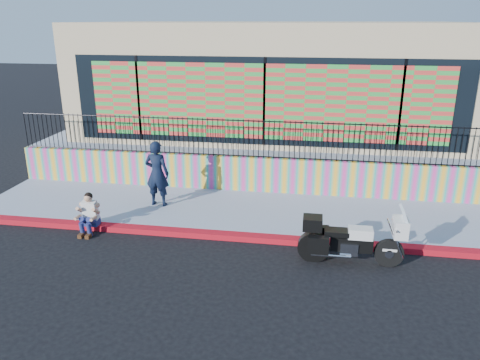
# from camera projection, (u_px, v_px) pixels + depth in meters

# --- Properties ---
(ground) EXTENTS (90.00, 90.00, 0.00)m
(ground) POSITION_uv_depth(u_px,v_px,m) (244.00, 240.00, 11.99)
(ground) COLOR black
(ground) RESTS_ON ground
(red_curb) EXTENTS (16.00, 0.30, 0.15)m
(red_curb) POSITION_uv_depth(u_px,v_px,m) (244.00, 237.00, 11.96)
(red_curb) COLOR #B20C1B
(red_curb) RESTS_ON ground
(sidewalk) EXTENTS (16.00, 3.00, 0.15)m
(sidewalk) POSITION_uv_depth(u_px,v_px,m) (253.00, 212.00, 13.50)
(sidewalk) COLOR gray
(sidewalk) RESTS_ON ground
(mural_wall) EXTENTS (16.00, 0.20, 1.10)m
(mural_wall) POSITION_uv_depth(u_px,v_px,m) (260.00, 174.00, 14.79)
(mural_wall) COLOR #D93992
(mural_wall) RESTS_ON sidewalk
(metal_fence) EXTENTS (15.80, 0.04, 1.20)m
(metal_fence) POSITION_uv_depth(u_px,v_px,m) (261.00, 139.00, 14.41)
(metal_fence) COLOR black
(metal_fence) RESTS_ON mural_wall
(elevated_platform) EXTENTS (16.00, 10.00, 1.25)m
(elevated_platform) POSITION_uv_depth(u_px,v_px,m) (275.00, 138.00, 19.57)
(elevated_platform) COLOR gray
(elevated_platform) RESTS_ON ground
(storefront_building) EXTENTS (14.00, 8.06, 4.00)m
(storefront_building) POSITION_uv_depth(u_px,v_px,m) (276.00, 75.00, 18.51)
(storefront_building) COLOR #CDAD89
(storefront_building) RESTS_ON elevated_platform
(police_motorcycle) EXTENTS (2.36, 0.78, 1.47)m
(police_motorcycle) POSITION_uv_depth(u_px,v_px,m) (350.00, 239.00, 10.65)
(police_motorcycle) COLOR black
(police_motorcycle) RESTS_ON ground
(police_officer) EXTENTS (0.74, 0.52, 1.94)m
(police_officer) POSITION_uv_depth(u_px,v_px,m) (157.00, 173.00, 13.53)
(police_officer) COLOR black
(police_officer) RESTS_ON sidewalk
(seated_man) EXTENTS (0.54, 0.71, 1.06)m
(seated_man) POSITION_uv_depth(u_px,v_px,m) (88.00, 217.00, 12.22)
(seated_man) COLOR navy
(seated_man) RESTS_ON ground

